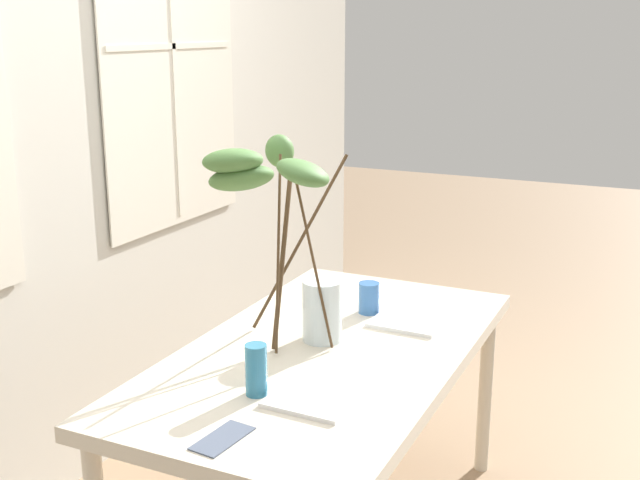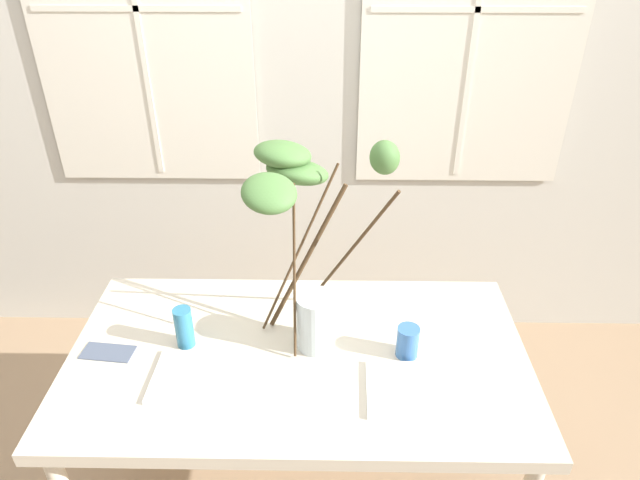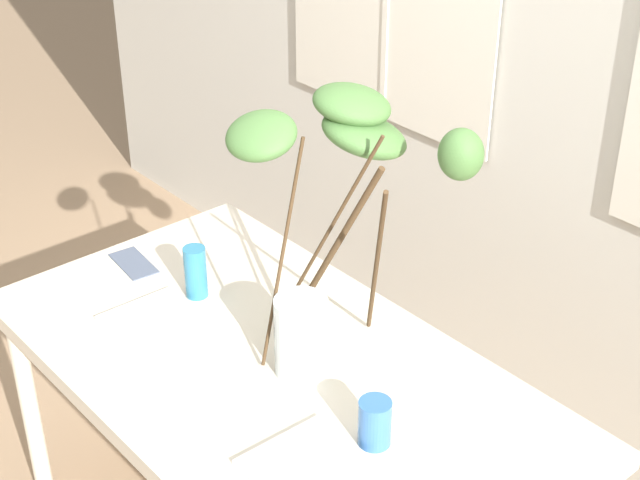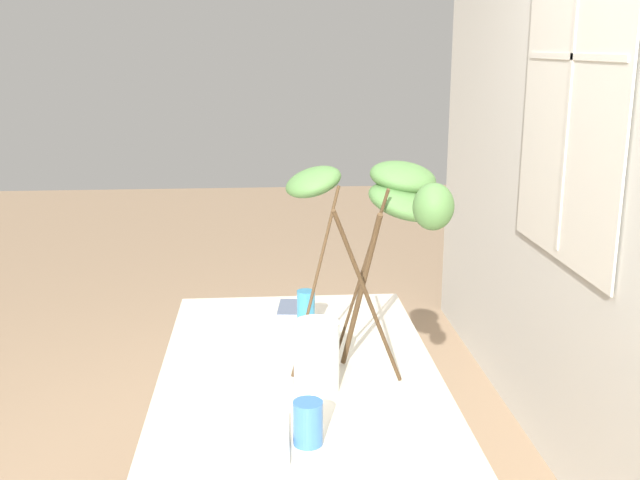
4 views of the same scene
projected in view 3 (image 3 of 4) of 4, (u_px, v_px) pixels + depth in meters
The scene contains 7 objects.
dining_table at pixel (273, 386), 2.40m from camera, with size 1.53×0.84×0.72m.
vase_with_branches at pixel (335, 198), 2.25m from camera, with size 0.54×0.47×0.65m.
drinking_glass_blue_left at pixel (196, 272), 2.60m from camera, with size 0.06×0.06×0.15m, color teal.
drinking_glass_blue_right at pixel (375, 422), 2.10m from camera, with size 0.07×0.07×0.11m, color #386BAD.
plate_square_left at pixel (155, 322), 2.51m from camera, with size 0.23×0.23×0.01m, color white.
plate_square_right at pixel (310, 469), 2.05m from camera, with size 0.24×0.24×0.01m, color white.
napkin_folded at pixel (134, 263), 2.78m from camera, with size 0.17×0.08×0.00m, color #4C566B.
Camera 3 is at (1.51, -1.14, 2.17)m, focal length 54.30 mm.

